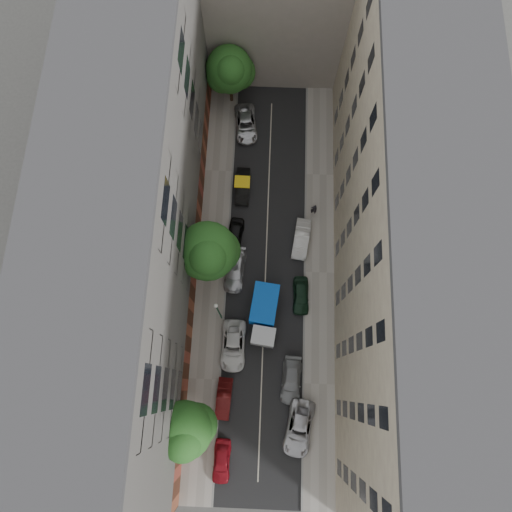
# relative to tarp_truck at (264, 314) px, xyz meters

# --- Properties ---
(ground) EXTENTS (120.00, 120.00, 0.00)m
(ground) POSITION_rel_tarp_truck_xyz_m (0.01, 4.72, -1.50)
(ground) COLOR #4C4C49
(ground) RESTS_ON ground
(road_surface) EXTENTS (8.00, 44.00, 0.02)m
(road_surface) POSITION_rel_tarp_truck_xyz_m (0.01, 4.72, -1.49)
(road_surface) COLOR black
(road_surface) RESTS_ON ground
(sidewalk_left) EXTENTS (3.00, 44.00, 0.15)m
(sidewalk_left) POSITION_rel_tarp_truck_xyz_m (-5.49, 4.72, -1.43)
(sidewalk_left) COLOR gray
(sidewalk_left) RESTS_ON ground
(sidewalk_right) EXTENTS (3.00, 44.00, 0.15)m
(sidewalk_right) POSITION_rel_tarp_truck_xyz_m (5.51, 4.72, -1.43)
(sidewalk_right) COLOR gray
(sidewalk_right) RESTS_ON ground
(building_left) EXTENTS (8.00, 44.00, 20.00)m
(building_left) POSITION_rel_tarp_truck_xyz_m (-10.99, 4.72, 8.50)
(building_left) COLOR #53504D
(building_left) RESTS_ON ground
(building_right) EXTENTS (8.00, 44.00, 20.00)m
(building_right) POSITION_rel_tarp_truck_xyz_m (11.01, 4.72, 8.50)
(building_right) COLOR #BCB192
(building_right) RESTS_ON ground
(tarp_truck) EXTENTS (3.02, 6.16, 2.73)m
(tarp_truck) POSITION_rel_tarp_truck_xyz_m (0.00, 0.00, 0.00)
(tarp_truck) COLOR black
(tarp_truck) RESTS_ON ground
(car_left_0) EXTENTS (1.62, 3.88, 1.31)m
(car_left_0) POSITION_rel_tarp_truck_xyz_m (-3.33, -13.39, -0.85)
(car_left_0) COLOR maroon
(car_left_0) RESTS_ON ground
(car_left_1) EXTENTS (1.55, 3.92, 1.27)m
(car_left_1) POSITION_rel_tarp_truck_xyz_m (-3.46, -7.99, -0.87)
(car_left_1) COLOR #4E0F10
(car_left_1) RESTS_ON ground
(car_left_2) EXTENTS (2.33, 5.04, 1.40)m
(car_left_2) POSITION_rel_tarp_truck_xyz_m (-2.86, -3.08, -0.80)
(car_left_2) COLOR silver
(car_left_2) RESTS_ON ground
(car_left_3) EXTENTS (2.33, 4.87, 1.37)m
(car_left_3) POSITION_rel_tarp_truck_xyz_m (-3.08, 4.46, -0.82)
(car_left_3) COLOR #B9B9BE
(car_left_3) RESTS_ON ground
(car_left_4) EXTENTS (2.04, 4.09, 1.34)m
(car_left_4) POSITION_rel_tarp_truck_xyz_m (-3.32, 8.12, -0.83)
(car_left_4) COLOR black
(car_left_4) RESTS_ON ground
(car_left_5) EXTENTS (1.49, 4.19, 1.38)m
(car_left_5) POSITION_rel_tarp_truck_xyz_m (-2.79, 13.72, -0.81)
(car_left_5) COLOR black
(car_left_5) RESTS_ON ground
(car_left_6) EXTENTS (2.94, 5.28, 1.40)m
(car_left_6) POSITION_rel_tarp_truck_xyz_m (-2.79, 21.32, -0.80)
(car_left_6) COLOR #B6B6BB
(car_left_6) RESTS_ON ground
(car_right_0) EXTENTS (3.19, 5.50, 1.44)m
(car_right_0) POSITION_rel_tarp_truck_xyz_m (3.61, -10.28, -0.78)
(car_right_0) COLOR #BBBBC0
(car_right_0) RESTS_ON ground
(car_right_1) EXTENTS (2.10, 4.58, 1.30)m
(car_right_1) POSITION_rel_tarp_truck_xyz_m (2.81, -6.08, -0.85)
(car_right_1) COLOR gray
(car_right_1) RESTS_ON ground
(car_right_2) EXTENTS (1.65, 3.94, 1.33)m
(car_right_2) POSITION_rel_tarp_truck_xyz_m (3.61, 2.12, -0.84)
(car_right_2) COLOR black
(car_right_2) RESTS_ON ground
(car_right_3) EXTENTS (2.04, 4.49, 1.43)m
(car_right_3) POSITION_rel_tarp_truck_xyz_m (3.57, 8.06, -0.79)
(car_right_3) COLOR silver
(car_right_3) RESTS_ON ground
(tree_near) EXTENTS (5.11, 4.81, 8.18)m
(tree_near) POSITION_rel_tarp_truck_xyz_m (-6.17, -10.58, 4.10)
(tree_near) COLOR #382619
(tree_near) RESTS_ON sidewalk_left
(tree_mid) EXTENTS (5.60, 5.37, 9.47)m
(tree_mid) POSITION_rel_tarp_truck_xyz_m (-5.18, 4.46, 5.01)
(tree_mid) COLOR #382619
(tree_mid) RESTS_ON sidewalk_left
(tree_far) EXTENTS (5.16, 4.87, 7.72)m
(tree_far) POSITION_rel_tarp_truck_xyz_m (-4.49, 24.61, 3.70)
(tree_far) COLOR #382619
(tree_far) RESTS_ON sidewalk_left
(lamp_post) EXTENTS (0.36, 0.36, 6.98)m
(lamp_post) POSITION_rel_tarp_truck_xyz_m (-4.19, -0.34, 2.90)
(lamp_post) COLOR #175130
(lamp_post) RESTS_ON sidewalk_left
(pedestrian) EXTENTS (0.74, 0.55, 1.86)m
(pedestrian) POSITION_rel_tarp_truck_xyz_m (4.81, 11.24, -0.42)
(pedestrian) COLOR black
(pedestrian) RESTS_ON sidewalk_right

